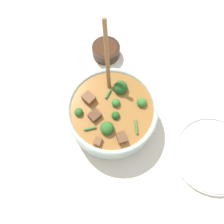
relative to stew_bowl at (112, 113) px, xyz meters
name	(u,v)px	position (x,y,z in m)	size (l,w,h in m)	color
ground_plane	(112,119)	(0.00, 0.00, -0.06)	(4.00, 4.00, 0.00)	silver
stew_bowl	(112,113)	(0.00, 0.00, 0.00)	(0.29, 0.28, 0.30)	#B2C6BC
condiment_bowl	(106,50)	(0.25, 0.08, -0.03)	(0.10, 0.10, 0.04)	black
empty_plate	(213,153)	(-0.05, -0.34, -0.05)	(0.26, 0.26, 0.02)	white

